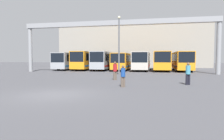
# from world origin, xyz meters

# --- Properties ---
(ground_plane) EXTENTS (200.00, 200.00, 0.00)m
(ground_plane) POSITION_xyz_m (0.00, 0.00, 0.00)
(ground_plane) COLOR #47474C
(building_backdrop) EXTENTS (36.71, 12.00, 10.04)m
(building_backdrop) POSITION_xyz_m (0.00, 43.11, 5.02)
(building_backdrop) COLOR gray
(building_backdrop) RESTS_ON ground
(overhead_gantry) EXTENTS (28.16, 0.80, 7.54)m
(overhead_gantry) POSITION_xyz_m (0.00, 18.18, 6.29)
(overhead_gantry) COLOR gray
(overhead_gantry) RESTS_ON ground
(bus_slot_0) EXTENTS (2.60, 12.02, 3.09)m
(bus_slot_0) POSITION_xyz_m (-10.12, 26.06, 1.78)
(bus_slot_0) COLOR #999EA5
(bus_slot_0) RESTS_ON ground
(bus_slot_1) EXTENTS (2.61, 12.23, 3.30)m
(bus_slot_1) POSITION_xyz_m (-6.75, 26.16, 1.90)
(bus_slot_1) COLOR orange
(bus_slot_1) RESTS_ON ground
(bus_slot_2) EXTENTS (2.51, 10.14, 3.25)m
(bus_slot_2) POSITION_xyz_m (-3.37, 25.12, 1.87)
(bus_slot_2) COLOR #999EA5
(bus_slot_2) RESTS_ON ground
(bus_slot_3) EXTENTS (2.52, 12.41, 2.99)m
(bus_slot_3) POSITION_xyz_m (0.00, 26.25, 1.73)
(bus_slot_3) COLOR orange
(bus_slot_3) RESTS_ON ground
(bus_slot_4) EXTENTS (2.63, 10.42, 3.16)m
(bus_slot_4) POSITION_xyz_m (3.37, 25.26, 1.82)
(bus_slot_4) COLOR beige
(bus_slot_4) RESTS_ON ground
(bus_slot_5) EXTENTS (2.63, 12.24, 3.22)m
(bus_slot_5) POSITION_xyz_m (6.75, 26.16, 1.86)
(bus_slot_5) COLOR orange
(bus_slot_5) RESTS_ON ground
(bus_slot_6) EXTENTS (2.50, 10.08, 3.17)m
(bus_slot_6) POSITION_xyz_m (10.12, 25.09, 1.83)
(bus_slot_6) COLOR orange
(bus_slot_6) RESTS_ON ground
(pedestrian_near_right) EXTENTS (0.37, 0.37, 1.77)m
(pedestrian_near_right) POSITION_xyz_m (1.89, 8.42, 0.94)
(pedestrian_near_right) COLOR brown
(pedestrian_near_right) RESTS_ON ground
(pedestrian_near_left) EXTENTS (0.36, 0.36, 1.75)m
(pedestrian_near_left) POSITION_xyz_m (8.15, 6.12, 0.93)
(pedestrian_near_left) COLOR black
(pedestrian_near_left) RESTS_ON ground
(pedestrian_far_center) EXTENTS (0.33, 0.33, 1.59)m
(pedestrian_far_center) POSITION_xyz_m (3.38, 3.79, 0.84)
(pedestrian_far_center) COLOR brown
(pedestrian_far_center) RESTS_ON ground
(lamp_post) EXTENTS (0.36, 0.36, 7.54)m
(lamp_post) POSITION_xyz_m (1.06, 15.29, 4.13)
(lamp_post) COLOR #595B60
(lamp_post) RESTS_ON ground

